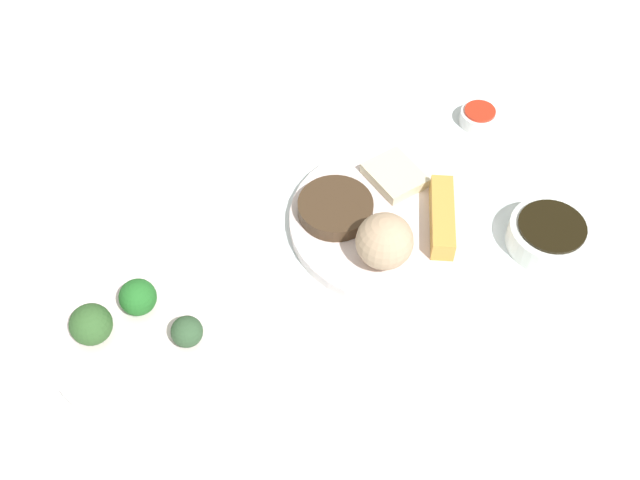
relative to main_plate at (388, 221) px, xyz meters
The scene contains 14 objects.
tabletop 0.04m from the main_plate, 112.91° to the left, with size 2.20×2.20×0.02m, color white.
main_plate is the anchor object (origin of this frame).
rice_scoop 0.08m from the main_plate, 118.31° to the left, with size 0.07×0.07×0.07m, color tan.
spring_roll 0.07m from the main_plate, 151.69° to the right, with size 0.12×0.03×0.03m, color gold.
crab_rangoon_wonton 0.07m from the main_plate, 61.69° to the right, with size 0.07×0.06×0.02m, color beige.
stir_fry_heap 0.07m from the main_plate, 28.31° to the left, with size 0.10×0.10×0.02m, color #44301F.
broccoli_plate 0.33m from the main_plate, 66.99° to the left, with size 0.24×0.24×0.01m, color white.
broccoli_floret_0 0.33m from the main_plate, 62.38° to the left, with size 0.04×0.04×0.04m, color #267129.
broccoli_floret_1 0.30m from the main_plate, 75.00° to the left, with size 0.04×0.04×0.04m, color #355736.
broccoli_floret_2 0.39m from the main_plate, 64.65° to the left, with size 0.05×0.05×0.05m, color #36612D.
soy_sauce_bowl 0.20m from the main_plate, 150.70° to the right, with size 0.10×0.10×0.03m, color white.
soy_sauce_bowl_liquid 0.20m from the main_plate, 150.70° to the right, with size 0.08×0.08×0.00m, color black.
sauce_ramekin_sweet_and_sour 0.24m from the main_plate, 88.47° to the right, with size 0.05×0.05×0.02m, color white.
sauce_ramekin_sweet_and_sour_liquid 0.24m from the main_plate, 88.47° to the right, with size 0.04×0.04×0.00m, color red.
Camera 1 is at (-0.29, 0.50, 0.78)m, focal length 42.20 mm.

